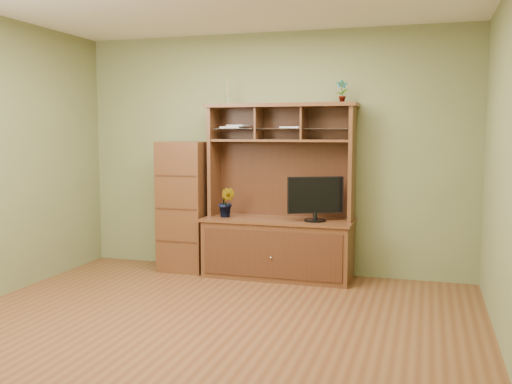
% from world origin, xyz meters
% --- Properties ---
extents(room, '(4.54, 4.04, 2.74)m').
position_xyz_m(room, '(0.00, 0.00, 1.35)').
color(room, '#5B311A').
rests_on(room, ground).
extents(media_hutch, '(1.66, 0.61, 1.90)m').
position_xyz_m(media_hutch, '(0.15, 1.73, 0.52)').
color(media_hutch, '#462514').
rests_on(media_hutch, room).
extents(monitor, '(0.56, 0.30, 0.47)m').
position_xyz_m(monitor, '(0.57, 1.65, 0.90)').
color(monitor, black).
rests_on(monitor, media_hutch).
extents(orchid_plant, '(0.18, 0.15, 0.33)m').
position_xyz_m(orchid_plant, '(-0.43, 1.65, 0.82)').
color(orchid_plant, '#2C5C1F').
rests_on(orchid_plant, media_hutch).
extents(top_plant, '(0.15, 0.12, 0.24)m').
position_xyz_m(top_plant, '(0.81, 1.80, 2.02)').
color(top_plant, '#396222').
rests_on(top_plant, media_hutch).
extents(reed_diffuser, '(0.06, 0.06, 0.28)m').
position_xyz_m(reed_diffuser, '(-0.47, 1.81, 2.01)').
color(reed_diffuser, silver).
rests_on(reed_diffuser, media_hutch).
extents(magazines, '(0.95, 0.23, 0.04)m').
position_xyz_m(magazines, '(-0.16, 1.81, 1.65)').
color(magazines, silver).
rests_on(magazines, media_hutch).
extents(side_cabinet, '(0.53, 0.48, 1.48)m').
position_xyz_m(side_cabinet, '(-0.97, 1.74, 0.74)').
color(side_cabinet, '#462514').
rests_on(side_cabinet, room).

